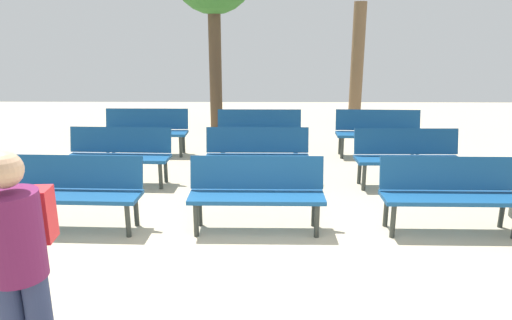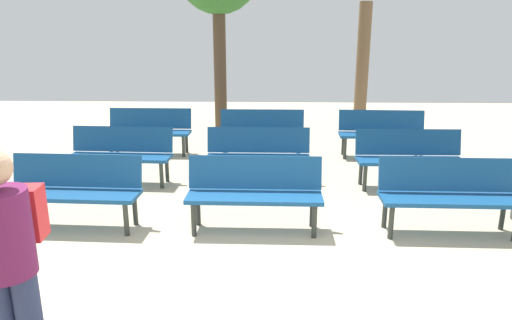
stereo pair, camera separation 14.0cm
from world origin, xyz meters
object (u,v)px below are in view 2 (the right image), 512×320
Objects in this scene: bench_r2_c0 at (149,128)px; tree_1 at (362,65)px; bench_r1_c2 at (409,155)px; bench_r2_c2 at (382,131)px; bench_r1_c0 at (121,151)px; bench_r1_c1 at (258,152)px; bench_r2_c1 at (262,130)px; visitor_with_backpack at (10,259)px; bench_r0_c0 at (74,187)px; bench_r0_c2 at (449,191)px; bench_r0_c1 at (255,189)px.

tree_1 is (4.66, 3.19, 1.01)m from bench_r2_c0.
bench_r1_c2 is 1.78m from bench_r2_c2.
bench_r1_c1 is (2.15, 0.01, 0.00)m from bench_r1_c0.
visitor_with_backpack reaches higher than bench_r2_c1.
bench_r0_c0 is at bearing -124.86° from tree_1.
bench_r2_c2 is at bearing 90.57° from bench_r0_c2.
bench_r1_c1 is 2.30m from bench_r1_c2.
bench_r2_c2 is at bearing 23.52° from bench_r1_c0.
bench_r0_c0 and bench_r2_c0 have the same top height.
bench_r0_c1 is at bearing -144.72° from bench_r1_c2.
bench_r2_c0 is (-0.01, 1.80, 0.00)m from bench_r1_c0.
bench_r2_c2 is (-0.01, 1.78, 0.00)m from bench_r1_c2.
bench_r1_c1 is at bearing -141.09° from bench_r2_c2.
tree_1 is 10.13m from visitor_with_backpack.
bench_r0_c0 is 1.01× the size of bench_r2_c1.
visitor_with_backpack reaches higher than bench_r1_c2.
tree_1 reaches higher than bench_r0_c1.
bench_r1_c0 and bench_r1_c1 have the same top height.
bench_r2_c0 is (-2.17, 3.51, 0.00)m from bench_r0_c1.
bench_r1_c2 is 0.99× the size of bench_r2_c2.
bench_r1_c0 is at bearing -132.93° from tree_1.
bench_r1_c1 is 1.00× the size of bench_r1_c2.
tree_1 reaches higher than visitor_with_backpack.
bench_r0_c2 and bench_r1_c0 have the same top height.
bench_r2_c0 is (-4.45, 3.53, 0.00)m from bench_r0_c2.
bench_r1_c2 is 1.00× the size of bench_r2_c0.
bench_r0_c0 is 4.07m from bench_r2_c1.
tree_1 is (2.47, 3.28, 1.01)m from bench_r2_c1.
bench_r0_c2 is 0.97× the size of visitor_with_backpack.
bench_r0_c0 is 1.01× the size of bench_r1_c1.
bench_r0_c1 and bench_r2_c1 have the same top height.
bench_r1_c1 is 1.00× the size of bench_r2_c1.
bench_r0_c1 is at bearing -124.13° from visitor_with_backpack.
bench_r0_c0 is at bearing -179.53° from bench_r0_c2.
bench_r0_c2 is at bearing -56.68° from bench_r2_c1.
bench_r0_c0 is 1.01× the size of bench_r1_c2.
bench_r1_c2 is 0.97× the size of visitor_with_backpack.
bench_r1_c0 and bench_r1_c2 have the same top height.
bench_r1_c0 is 1.01× the size of bench_r2_c0.
bench_r1_c0 is at bearing 91.42° from bench_r0_c0.
bench_r2_c0 is 0.97× the size of visitor_with_backpack.
visitor_with_backpack is at bearing -118.60° from bench_r0_c1.
bench_r0_c0 is 1.01× the size of bench_r0_c2.
visitor_with_backpack is (-3.74, -4.26, 0.43)m from bench_r1_c2.
bench_r0_c1 is at bearing -90.29° from bench_r2_c1.
visitor_with_backpack is (-1.46, -6.04, 0.43)m from bench_r2_c1.
tree_1 is at bearing -118.07° from visitor_with_backpack.
bench_r0_c2 and bench_r2_c2 have the same top height.
bench_r1_c2 is 1.00× the size of bench_r2_c1.
bench_r1_c2 and bench_r2_c2 have the same top height.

